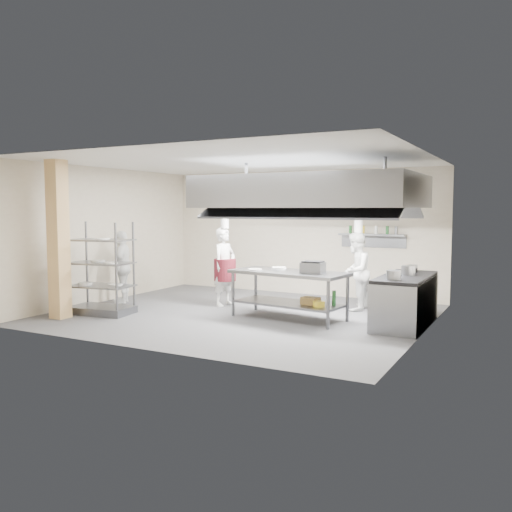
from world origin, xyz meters
The scene contains 23 objects.
floor centered at (0.00, 0.00, 0.00)m, with size 7.00×7.00×0.00m, color #3C3C3E.
ceiling centered at (0.00, 0.00, 3.00)m, with size 7.00×7.00×0.00m, color silver.
wall_back centered at (0.00, 3.00, 1.50)m, with size 7.00×7.00×0.00m, color #BBAC94.
wall_left centered at (-3.50, 0.00, 1.50)m, with size 6.00×6.00×0.00m, color #BBAC94.
wall_right centered at (3.50, 0.00, 1.50)m, with size 6.00×6.00×0.00m, color #BBAC94.
column centered at (-2.90, -1.90, 1.50)m, with size 0.30×0.30×3.00m, color #E2B474.
exhaust_hood centered at (1.30, 0.40, 2.40)m, with size 4.00×2.50×0.60m, color slate.
hood_strip_a centered at (0.40, 0.40, 2.08)m, with size 1.60×0.12×0.04m, color white.
hood_strip_b centered at (2.20, 0.40, 2.08)m, with size 1.60×0.12×0.04m, color white.
wall_shelf centered at (1.80, 2.84, 1.50)m, with size 1.50×0.28×0.04m, color slate.
island centered at (1.00, 0.06, 0.46)m, with size 2.23×0.93×0.91m, color gray, non-canonical shape.
island_worktop centered at (1.00, 0.06, 0.88)m, with size 2.23×0.93×0.06m, color slate.
island_undershelf centered at (1.00, 0.06, 0.30)m, with size 2.05×0.84×0.04m, color slate.
pass_rack centered at (-2.51, -1.21, 0.91)m, with size 1.22×0.71×1.82m, color gray, non-canonical shape.
cooking_range centered at (3.08, 0.50, 0.42)m, with size 0.80×2.00×0.84m, color gray.
range_top centered at (3.08, 0.50, 0.87)m, with size 0.78×1.96×0.06m, color black.
chef_head centered at (-0.80, 0.71, 0.84)m, with size 0.61×0.40×1.68m, color silver.
chef_line centered at (1.85, 1.50, 0.81)m, with size 0.78×0.61×1.61m, color silver.
chef_plating centered at (-3.00, -0.03, 0.80)m, with size 0.94×0.39×1.60m, color silver.
griddle centered at (1.52, -0.02, 1.01)m, with size 0.40×0.31×0.20m, color slate.
wicker_basket centered at (1.46, 0.00, 0.39)m, with size 0.32×0.22×0.14m, color olive.
stockpot centered at (3.11, 0.56, 0.99)m, with size 0.25×0.25×0.17m, color gray.
plate_stack centered at (-2.51, -1.21, 0.58)m, with size 0.28×0.28×0.05m, color white.
Camera 1 is at (5.16, -9.22, 2.09)m, focal length 38.00 mm.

